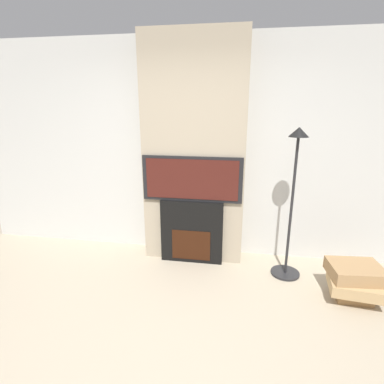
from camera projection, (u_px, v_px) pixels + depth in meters
ground_plane at (155, 372)px, 2.22m from camera, size 14.00×14.00×0.00m
wall_back at (196, 151)px, 3.76m from camera, size 6.00×0.06×2.70m
chimney_breast at (194, 153)px, 3.59m from camera, size 1.22×0.30×2.70m
fireplace at (192, 231)px, 3.71m from camera, size 0.76×0.15×0.79m
television at (192, 179)px, 3.52m from camera, size 1.19×0.07×0.54m
floor_lamp at (293, 194)px, 3.23m from camera, size 0.33×0.33×1.69m
box_stack at (355, 281)px, 3.00m from camera, size 0.54×0.49×0.36m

